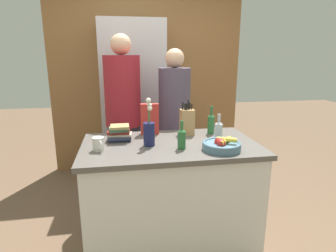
{
  "coord_description": "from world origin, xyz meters",
  "views": [
    {
      "loc": [
        -0.38,
        -2.13,
        1.6
      ],
      "look_at": [
        0.0,
        0.1,
        1.03
      ],
      "focal_mm": 30.0,
      "sensor_mm": 36.0,
      "label": 1
    }
  ],
  "objects_px": {
    "knife_block": "(187,122)",
    "book_stack": "(119,133)",
    "cereal_box": "(150,119)",
    "coffee_mug": "(98,144)",
    "person_at_sink": "(123,112)",
    "bottle_oil": "(211,123)",
    "person_in_blue": "(174,119)",
    "fruit_bowl": "(222,145)",
    "refrigerator": "(133,102)",
    "bottle_vinegar": "(182,138)",
    "flower_vase": "(149,130)",
    "bottle_wine": "(218,130)"
  },
  "relations": [
    {
      "from": "knife_block",
      "to": "book_stack",
      "type": "xyz_separation_m",
      "value": [
        -0.6,
        -0.09,
        -0.05
      ]
    },
    {
      "from": "cereal_box",
      "to": "coffee_mug",
      "type": "height_order",
      "value": "cereal_box"
    },
    {
      "from": "person_at_sink",
      "to": "bottle_oil",
      "type": "bearing_deg",
      "value": -65.8
    },
    {
      "from": "bottle_oil",
      "to": "person_in_blue",
      "type": "height_order",
      "value": "person_in_blue"
    },
    {
      "from": "book_stack",
      "to": "fruit_bowl",
      "type": "bearing_deg",
      "value": -26.14
    },
    {
      "from": "knife_block",
      "to": "bottle_oil",
      "type": "relative_size",
      "value": 1.23
    },
    {
      "from": "book_stack",
      "to": "bottle_oil",
      "type": "distance_m",
      "value": 0.82
    },
    {
      "from": "person_in_blue",
      "to": "knife_block",
      "type": "bearing_deg",
      "value": -106.64
    },
    {
      "from": "coffee_mug",
      "to": "book_stack",
      "type": "bearing_deg",
      "value": 56.01
    },
    {
      "from": "refrigerator",
      "to": "person_in_blue",
      "type": "relative_size",
      "value": 1.21
    },
    {
      "from": "knife_block",
      "to": "cereal_box",
      "type": "relative_size",
      "value": 1.13
    },
    {
      "from": "bottle_oil",
      "to": "refrigerator",
      "type": "bearing_deg",
      "value": 117.12
    },
    {
      "from": "refrigerator",
      "to": "person_at_sink",
      "type": "height_order",
      "value": "refrigerator"
    },
    {
      "from": "bottle_vinegar",
      "to": "fruit_bowl",
      "type": "bearing_deg",
      "value": -15.84
    },
    {
      "from": "knife_block",
      "to": "cereal_box",
      "type": "xyz_separation_m",
      "value": [
        -0.33,
        0.07,
        0.02
      ]
    },
    {
      "from": "knife_block",
      "to": "person_in_blue",
      "type": "distance_m",
      "value": 0.51
    },
    {
      "from": "fruit_bowl",
      "to": "person_in_blue",
      "type": "height_order",
      "value": "person_in_blue"
    },
    {
      "from": "flower_vase",
      "to": "bottle_wine",
      "type": "xyz_separation_m",
      "value": [
        0.59,
        0.05,
        -0.03
      ]
    },
    {
      "from": "coffee_mug",
      "to": "refrigerator",
      "type": "bearing_deg",
      "value": 77.89
    },
    {
      "from": "bottle_vinegar",
      "to": "bottle_wine",
      "type": "xyz_separation_m",
      "value": [
        0.35,
        0.17,
        0.0
      ]
    },
    {
      "from": "fruit_bowl",
      "to": "book_stack",
      "type": "bearing_deg",
      "value": 153.86
    },
    {
      "from": "book_stack",
      "to": "bottle_oil",
      "type": "height_order",
      "value": "bottle_oil"
    },
    {
      "from": "flower_vase",
      "to": "knife_block",
      "type": "bearing_deg",
      "value": 35.62
    },
    {
      "from": "refrigerator",
      "to": "bottle_vinegar",
      "type": "bearing_deg",
      "value": -79.99
    },
    {
      "from": "refrigerator",
      "to": "bottle_oil",
      "type": "xyz_separation_m",
      "value": [
        0.64,
        -1.25,
        -0.0
      ]
    },
    {
      "from": "book_stack",
      "to": "coffee_mug",
      "type": "bearing_deg",
      "value": -123.99
    },
    {
      "from": "refrigerator",
      "to": "knife_block",
      "type": "bearing_deg",
      "value": -71.35
    },
    {
      "from": "knife_block",
      "to": "bottle_wine",
      "type": "height_order",
      "value": "knife_block"
    },
    {
      "from": "bottle_wine",
      "to": "person_at_sink",
      "type": "height_order",
      "value": "person_at_sink"
    },
    {
      "from": "flower_vase",
      "to": "person_at_sink",
      "type": "xyz_separation_m",
      "value": [
        -0.19,
        0.85,
        -0.01
      ]
    },
    {
      "from": "fruit_bowl",
      "to": "book_stack",
      "type": "distance_m",
      "value": 0.84
    },
    {
      "from": "fruit_bowl",
      "to": "person_at_sink",
      "type": "bearing_deg",
      "value": 124.08
    },
    {
      "from": "fruit_bowl",
      "to": "cereal_box",
      "type": "distance_m",
      "value": 0.73
    },
    {
      "from": "book_stack",
      "to": "person_in_blue",
      "type": "height_order",
      "value": "person_in_blue"
    },
    {
      "from": "flower_vase",
      "to": "bottle_vinegar",
      "type": "distance_m",
      "value": 0.27
    },
    {
      "from": "person_in_blue",
      "to": "refrigerator",
      "type": "bearing_deg",
      "value": 99.6
    },
    {
      "from": "book_stack",
      "to": "bottle_vinegar",
      "type": "bearing_deg",
      "value": -31.75
    },
    {
      "from": "cereal_box",
      "to": "book_stack",
      "type": "height_order",
      "value": "cereal_box"
    },
    {
      "from": "knife_block",
      "to": "bottle_vinegar",
      "type": "distance_m",
      "value": 0.41
    },
    {
      "from": "flower_vase",
      "to": "cereal_box",
      "type": "height_order",
      "value": "flower_vase"
    },
    {
      "from": "coffee_mug",
      "to": "bottle_oil",
      "type": "height_order",
      "value": "bottle_oil"
    },
    {
      "from": "knife_block",
      "to": "book_stack",
      "type": "bearing_deg",
      "value": -171.06
    },
    {
      "from": "fruit_bowl",
      "to": "coffee_mug",
      "type": "distance_m",
      "value": 0.92
    },
    {
      "from": "flower_vase",
      "to": "bottle_oil",
      "type": "relative_size",
      "value": 1.5
    },
    {
      "from": "cereal_box",
      "to": "bottle_vinegar",
      "type": "bearing_deg",
      "value": -66.86
    },
    {
      "from": "knife_block",
      "to": "person_at_sink",
      "type": "xyz_separation_m",
      "value": [
        -0.55,
        0.59,
        -0.01
      ]
    },
    {
      "from": "knife_block",
      "to": "bottle_wine",
      "type": "bearing_deg",
      "value": -44.47
    },
    {
      "from": "cereal_box",
      "to": "book_stack",
      "type": "xyz_separation_m",
      "value": [
        -0.27,
        -0.17,
        -0.07
      ]
    },
    {
      "from": "fruit_bowl",
      "to": "knife_block",
      "type": "relative_size",
      "value": 0.92
    },
    {
      "from": "flower_vase",
      "to": "cereal_box",
      "type": "bearing_deg",
      "value": 83.22
    }
  ]
}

